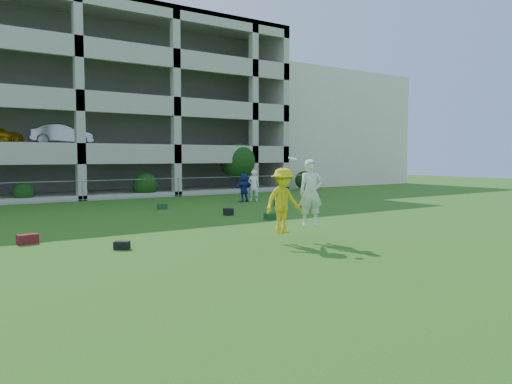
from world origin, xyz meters
TOP-DOWN VIEW (x-y plane):
  - ground at (0.00, 0.00)m, footprint 100.00×100.00m
  - stucco_building at (23.00, 28.00)m, footprint 16.00×14.00m
  - bystander_d at (7.29, 13.36)m, footprint 1.57×0.81m
  - bystander_e at (7.81, 13.17)m, footprint 0.78×0.70m
  - bag_red_a at (-5.33, 5.55)m, footprint 0.59×0.39m
  - bag_black_b at (-3.39, 3.18)m, footprint 0.47×0.45m
  - bag_green_c at (3.79, 6.08)m, footprint 0.54×0.41m
  - crate_d at (3.15, 8.31)m, footprint 0.39×0.39m
  - bag_black_e at (7.49, 10.28)m, footprint 0.60×0.30m
  - bag_green_g at (1.85, 12.25)m, footprint 0.57×0.46m
  - frisbee_contest at (1.04, 1.39)m, footprint 1.95×0.92m
  - parking_garage at (-0.01, 27.70)m, footprint 30.00×14.00m
  - fence at (0.00, 19.00)m, footprint 36.06×0.06m
  - shrub_row at (4.59, 19.70)m, footprint 34.38×2.52m

SIDE VIEW (x-z plane):
  - ground at x=0.00m, z-range 0.00..0.00m
  - bag_black_b at x=-3.39m, z-range 0.00..0.22m
  - bag_green_g at x=1.85m, z-range 0.00..0.25m
  - bag_green_c at x=3.79m, z-range 0.00..0.26m
  - bag_red_a at x=-5.33m, z-range 0.00..0.28m
  - crate_d at x=3.15m, z-range 0.00..0.30m
  - bag_black_e at x=7.49m, z-range 0.00..0.30m
  - fence at x=0.00m, z-range 0.01..1.21m
  - bystander_d at x=7.29m, z-range 0.00..1.62m
  - bystander_e at x=7.81m, z-range 0.00..1.78m
  - frisbee_contest at x=1.04m, z-range 0.19..2.41m
  - shrub_row at x=4.59m, z-range -0.24..3.26m
  - stucco_building at x=23.00m, z-range 0.00..10.00m
  - parking_garage at x=-0.01m, z-range 0.01..12.01m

